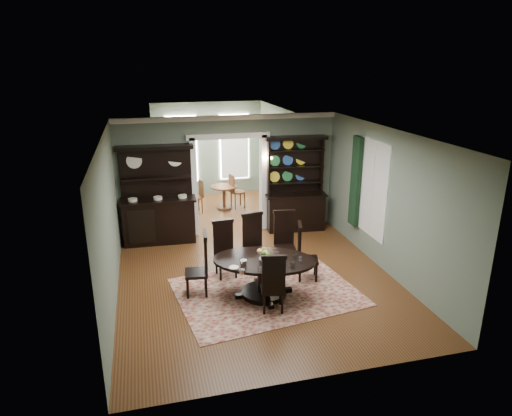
{
  "coord_description": "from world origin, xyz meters",
  "views": [
    {
      "loc": [
        -2.07,
        -8.01,
        4.33
      ],
      "look_at": [
        0.1,
        0.6,
        1.39
      ],
      "focal_mm": 32.0,
      "sensor_mm": 36.0,
      "label": 1
    }
  ],
  "objects_px": {
    "welsh_dresser": "(295,196)",
    "parlor_table": "(224,194)",
    "sideboard": "(158,209)",
    "dining_table": "(264,270)"
  },
  "relations": [
    {
      "from": "dining_table",
      "to": "parlor_table",
      "type": "xyz_separation_m",
      "value": [
        0.22,
        5.33,
        -0.06
      ]
    },
    {
      "from": "sideboard",
      "to": "parlor_table",
      "type": "bearing_deg",
      "value": 48.66
    },
    {
      "from": "dining_table",
      "to": "parlor_table",
      "type": "bearing_deg",
      "value": 107.66
    },
    {
      "from": "sideboard",
      "to": "parlor_table",
      "type": "relative_size",
      "value": 3.08
    },
    {
      "from": "dining_table",
      "to": "sideboard",
      "type": "distance_m",
      "value": 3.72
    },
    {
      "from": "welsh_dresser",
      "to": "parlor_table",
      "type": "relative_size",
      "value": 3.19
    },
    {
      "from": "sideboard",
      "to": "welsh_dresser",
      "type": "xyz_separation_m",
      "value": [
        3.49,
        0.01,
        0.06
      ]
    },
    {
      "from": "welsh_dresser",
      "to": "sideboard",
      "type": "bearing_deg",
      "value": -174.68
    },
    {
      "from": "dining_table",
      "to": "sideboard",
      "type": "relative_size",
      "value": 0.96
    },
    {
      "from": "welsh_dresser",
      "to": "parlor_table",
      "type": "distance_m",
      "value": 2.59
    }
  ]
}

